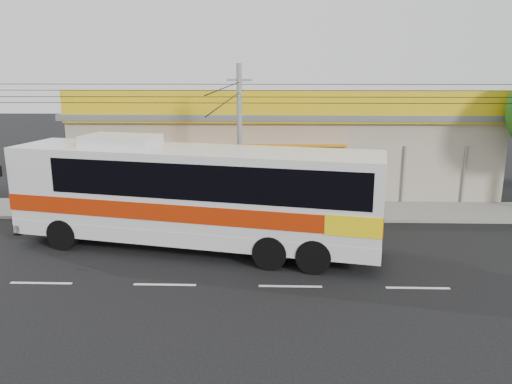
# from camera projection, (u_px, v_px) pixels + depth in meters

# --- Properties ---
(ground) EXTENTS (120.00, 120.00, 0.00)m
(ground) POSITION_uv_depth(u_px,v_px,m) (288.00, 257.00, 18.20)
(ground) COLOR black
(ground) RESTS_ON ground
(sidewalk) EXTENTS (30.00, 3.20, 0.15)m
(sidewalk) POSITION_uv_depth(u_px,v_px,m) (284.00, 210.00, 24.00)
(sidewalk) COLOR gray
(sidewalk) RESTS_ON ground
(lane_markings) EXTENTS (50.00, 0.12, 0.01)m
(lane_markings) POSITION_uv_depth(u_px,v_px,m) (290.00, 286.00, 15.77)
(lane_markings) COLOR silver
(lane_markings) RESTS_ON ground
(storefront_building) EXTENTS (22.60, 9.20, 5.70)m
(storefront_building) POSITION_uv_depth(u_px,v_px,m) (282.00, 147.00, 28.84)
(storefront_building) COLOR #AA9C89
(storefront_building) RESTS_ON ground
(coach_bus) EXTENTS (14.14, 5.78, 4.26)m
(coach_bus) POSITION_uv_depth(u_px,v_px,m) (199.00, 191.00, 18.55)
(coach_bus) COLOR silver
(coach_bus) RESTS_ON ground
(motorbike_red) EXTENTS (2.16, 0.89, 1.11)m
(motorbike_red) POSITION_uv_depth(u_px,v_px,m) (62.00, 192.00, 24.86)
(motorbike_red) COLOR maroon
(motorbike_red) RESTS_ON sidewalk
(motorbike_dark) EXTENTS (1.70, 0.63, 1.00)m
(motorbike_dark) POSITION_uv_depth(u_px,v_px,m) (99.00, 197.00, 24.22)
(motorbike_dark) COLOR black
(motorbike_dark) RESTS_ON sidewalk
(utility_pole) EXTENTS (34.00, 14.00, 6.94)m
(utility_pole) POSITION_uv_depth(u_px,v_px,m) (239.00, 93.00, 20.96)
(utility_pole) COLOR slate
(utility_pole) RESTS_ON ground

